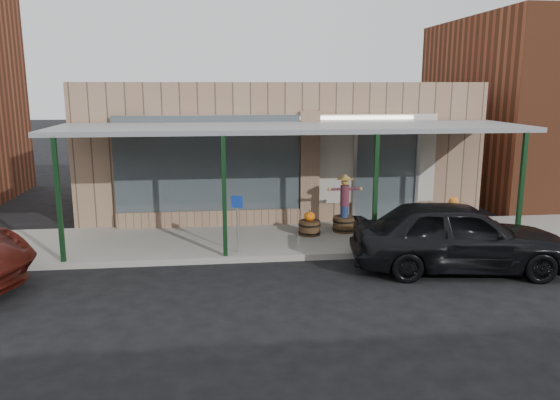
{
  "coord_description": "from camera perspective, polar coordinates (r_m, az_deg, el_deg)",
  "views": [
    {
      "loc": [
        -1.94,
        -10.3,
        4.11
      ],
      "look_at": [
        -0.45,
        2.6,
        1.37
      ],
      "focal_mm": 35.0,
      "sensor_mm": 36.0,
      "label": 1
    }
  ],
  "objects": [
    {
      "name": "block_buildings_near",
      "position": [
        19.9,
        4.92,
        10.86
      ],
      "size": [
        61.0,
        8.0,
        8.0
      ],
      "color": "brown",
      "rests_on": "ground"
    },
    {
      "name": "awning",
      "position": [
        14.04,
        1.37,
        7.4
      ],
      "size": [
        12.0,
        3.0,
        3.04
      ],
      "color": "gray",
      "rests_on": "ground"
    },
    {
      "name": "storefront",
      "position": [
        18.67,
        -0.61,
        5.69
      ],
      "size": [
        12.0,
        6.25,
        4.2
      ],
      "color": "#917359",
      "rests_on": "ground"
    },
    {
      "name": "barrel_pumpkin",
      "position": [
        14.75,
        3.1,
        -2.73
      ],
      "size": [
        0.62,
        0.62,
        0.68
      ],
      "rotation": [
        0.0,
        0.0,
        -0.09
      ],
      "color": "#442F1B",
      "rests_on": "sidewalk"
    },
    {
      "name": "barrel_scarecrow",
      "position": [
        15.1,
        6.74,
        -1.28
      ],
      "size": [
        0.97,
        0.67,
        1.6
      ],
      "rotation": [
        0.0,
        0.0,
        -0.09
      ],
      "color": "#442F1B",
      "rests_on": "sidewalk"
    },
    {
      "name": "ground",
      "position": [
        11.26,
        3.83,
        -9.54
      ],
      "size": [
        120.0,
        120.0,
        0.0
      ],
      "primitive_type": "plane",
      "color": "black",
      "rests_on": "ground"
    },
    {
      "name": "handicap_sign",
      "position": [
        13.07,
        -4.5,
        -1.69
      ],
      "size": [
        0.27,
        0.13,
        1.39
      ],
      "rotation": [
        0.0,
        0.0,
        -0.4
      ],
      "color": "gray",
      "rests_on": "sidewalk"
    },
    {
      "name": "sidewalk",
      "position": [
        14.6,
        1.29,
        -4.15
      ],
      "size": [
        40.0,
        3.2,
        0.15
      ],
      "primitive_type": "cube",
      "color": "gray",
      "rests_on": "ground"
    },
    {
      "name": "parked_sedan",
      "position": [
        12.89,
        18.07,
        -3.56
      ],
      "size": [
        4.93,
        2.5,
        1.61
      ],
      "rotation": [
        0.0,
        0.0,
        1.44
      ],
      "color": "black",
      "rests_on": "ground"
    }
  ]
}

